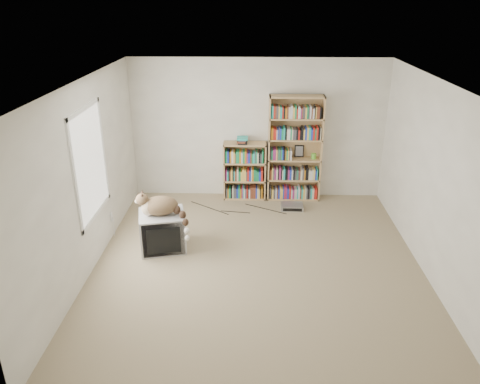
{
  "coord_description": "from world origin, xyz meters",
  "views": [
    {
      "loc": [
        -0.07,
        -5.6,
        3.47
      ],
      "look_at": [
        -0.27,
        1.0,
        0.67
      ],
      "focal_mm": 35.0,
      "sensor_mm": 36.0,
      "label": 1
    }
  ],
  "objects_px": {
    "dvd_player": "(292,207)",
    "bookcase_short": "(245,172)",
    "bookcase_tall": "(295,151)",
    "crt_tv": "(163,231)",
    "cat": "(164,209)"
  },
  "relations": [
    {
      "from": "dvd_player",
      "to": "bookcase_tall",
      "type": "bearing_deg",
      "value": 85.43
    },
    {
      "from": "crt_tv",
      "to": "cat",
      "type": "relative_size",
      "value": 0.94
    },
    {
      "from": "cat",
      "to": "dvd_player",
      "type": "distance_m",
      "value": 2.52
    },
    {
      "from": "crt_tv",
      "to": "bookcase_short",
      "type": "height_order",
      "value": "bookcase_short"
    },
    {
      "from": "crt_tv",
      "to": "bookcase_tall",
      "type": "height_order",
      "value": "bookcase_tall"
    },
    {
      "from": "crt_tv",
      "to": "bookcase_short",
      "type": "relative_size",
      "value": 0.72
    },
    {
      "from": "dvd_player",
      "to": "bookcase_short",
      "type": "bearing_deg",
      "value": 149.94
    },
    {
      "from": "bookcase_tall",
      "to": "dvd_player",
      "type": "bearing_deg",
      "value": -95.49
    },
    {
      "from": "crt_tv",
      "to": "cat",
      "type": "xyz_separation_m",
      "value": [
        0.06,
        -0.07,
        0.38
      ]
    },
    {
      "from": "bookcase_short",
      "to": "dvd_player",
      "type": "distance_m",
      "value": 1.07
    },
    {
      "from": "bookcase_short",
      "to": "cat",
      "type": "bearing_deg",
      "value": -119.19
    },
    {
      "from": "cat",
      "to": "bookcase_tall",
      "type": "relative_size",
      "value": 0.42
    },
    {
      "from": "cat",
      "to": "bookcase_tall",
      "type": "xyz_separation_m",
      "value": [
        1.99,
        1.98,
        0.23
      ]
    },
    {
      "from": "crt_tv",
      "to": "cat",
      "type": "bearing_deg",
      "value": -63.42
    },
    {
      "from": "cat",
      "to": "bookcase_short",
      "type": "height_order",
      "value": "bookcase_short"
    }
  ]
}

